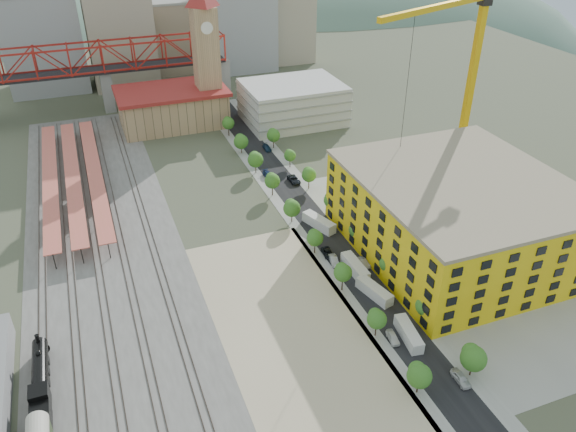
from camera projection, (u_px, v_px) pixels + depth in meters
name	position (u px, v px, depth m)	size (l,w,h in m)	color
ground	(259.00, 240.00, 137.91)	(400.00, 400.00, 0.00)	#474C38
ballast_strip	(102.00, 232.00, 140.93)	(36.00, 165.00, 0.06)	#605E59
dirt_lot	(290.00, 326.00, 111.51)	(28.00, 67.00, 0.06)	tan
street_asphalt	(297.00, 200.00, 154.74)	(12.00, 170.00, 0.06)	black
sidewalk_west	(279.00, 204.00, 153.07)	(3.00, 170.00, 0.04)	gray
sidewalk_east	(316.00, 197.00, 156.41)	(3.00, 170.00, 0.04)	gray
construction_pad	(462.00, 246.00, 135.58)	(50.00, 90.00, 0.06)	gray
rail_tracks	(94.00, 233.00, 140.32)	(26.56, 160.00, 0.18)	#382B23
platform_canopies	(72.00, 174.00, 159.33)	(16.00, 80.00, 4.12)	#DA5D54
station_hall	(173.00, 107.00, 198.44)	(38.00, 24.00, 13.10)	tan
clock_tower	(205.00, 42.00, 189.35)	(12.00, 12.00, 52.00)	tan
parking_garage	(293.00, 103.00, 201.14)	(34.00, 26.00, 14.00)	silver
truss_bridge	(102.00, 61.00, 204.41)	(94.00, 9.60, 25.60)	gray
construction_building	(458.00, 215.00, 129.80)	(44.60, 50.60, 18.80)	yellow
street_trees	(311.00, 218.00, 146.76)	(15.40, 124.40, 8.00)	#31621D
skyline	(171.00, 21.00, 242.04)	(133.00, 46.00, 60.00)	#9EA0A3
distant_hills	(208.00, 131.00, 400.67)	(647.00, 264.00, 227.00)	#4C6B59
locomotive	(41.00, 384.00, 95.86)	(3.07, 23.71, 5.93)	black
tower_crane	(468.00, 56.00, 144.87)	(52.72, 22.26, 59.64)	#E9AF0F
site_trailer_a	(409.00, 334.00, 107.74)	(2.41, 9.16, 2.51)	silver
site_trailer_b	(374.00, 291.00, 118.77)	(2.47, 9.38, 2.57)	silver
site_trailer_c	(355.00, 267.00, 125.93)	(2.55, 9.70, 2.66)	silver
site_trailer_d	(319.00, 223.00, 142.14)	(2.62, 9.95, 2.72)	silver
car_0	(393.00, 338.00, 107.63)	(1.71, 4.26, 1.45)	silver
car_1	(334.00, 261.00, 129.14)	(1.61, 4.61, 1.52)	#A1A2A6
car_2	(328.00, 253.00, 131.91)	(2.19, 4.75, 1.32)	black
car_3	(268.00, 175.00, 165.98)	(2.18, 5.35, 1.55)	navy
car_4	(461.00, 378.00, 98.81)	(1.85, 4.60, 1.57)	silver
car_5	(363.00, 263.00, 128.47)	(1.50, 4.31, 1.42)	#9C9BA0
car_6	(294.00, 180.00, 163.39)	(2.63, 5.71, 1.59)	black
car_7	(267.00, 148.00, 182.81)	(2.02, 4.98, 1.44)	navy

